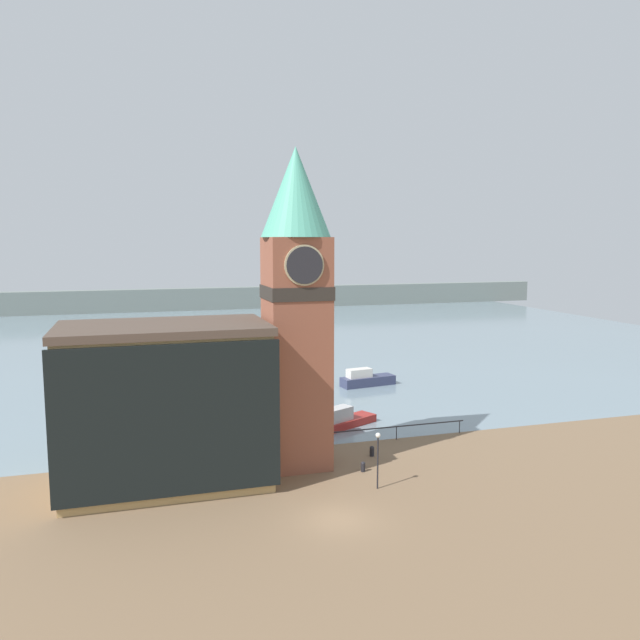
# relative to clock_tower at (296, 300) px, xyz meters

# --- Properties ---
(ground_plane) EXTENTS (160.00, 160.00, 0.00)m
(ground_plane) POSITION_rel_clock_tower_xyz_m (-0.05, -9.14, -11.59)
(ground_plane) COLOR brown
(water) EXTENTS (160.00, 120.00, 0.00)m
(water) POSITION_rel_clock_tower_xyz_m (-0.05, 63.33, -11.59)
(water) COLOR gray
(water) RESTS_ON ground_plane
(far_shoreline) EXTENTS (180.00, 3.00, 5.00)m
(far_shoreline) POSITION_rel_clock_tower_xyz_m (-0.05, 103.33, -9.09)
(far_shoreline) COLOR slate
(far_shoreline) RESTS_ON water
(pier_railing) EXTENTS (11.75, 0.08, 1.09)m
(pier_railing) POSITION_rel_clock_tower_xyz_m (8.92, 3.08, -10.63)
(pier_railing) COLOR #232328
(pier_railing) RESTS_ON ground_plane
(clock_tower) EXTENTS (4.72, 4.72, 21.81)m
(clock_tower) POSITION_rel_clock_tower_xyz_m (0.00, 0.00, 0.00)
(clock_tower) COLOR brown
(clock_tower) RESTS_ON ground_plane
(pier_building) EXTENTS (13.17, 7.96, 10.38)m
(pier_building) POSITION_rel_clock_tower_xyz_m (-8.88, -0.84, -6.38)
(pier_building) COLOR tan
(pier_building) RESTS_ON ground_plane
(boat_near) EXTENTS (5.85, 4.08, 1.78)m
(boat_near) POSITION_rel_clock_tower_xyz_m (6.02, 7.56, -10.95)
(boat_near) COLOR maroon
(boat_near) RESTS_ON water
(boat_far) EXTENTS (6.24, 2.68, 1.94)m
(boat_far) POSITION_rel_clock_tower_xyz_m (13.24, 21.14, -10.87)
(boat_far) COLOR #333856
(boat_far) RESTS_ON water
(mooring_bollard_near) EXTENTS (0.35, 0.35, 0.76)m
(mooring_bollard_near) POSITION_rel_clock_tower_xyz_m (5.65, 0.06, -11.18)
(mooring_bollard_near) COLOR black
(mooring_bollard_near) RESTS_ON ground_plane
(mooring_bollard_far) EXTENTS (0.31, 0.31, 0.71)m
(mooring_bollard_far) POSITION_rel_clock_tower_xyz_m (3.94, -2.66, -11.20)
(mooring_bollard_far) COLOR black
(mooring_bollard_far) RESTS_ON ground_plane
(lamp_post) EXTENTS (0.32, 0.32, 3.65)m
(lamp_post) POSITION_rel_clock_tower_xyz_m (3.77, -5.68, -9.01)
(lamp_post) COLOR black
(lamp_post) RESTS_ON ground_plane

